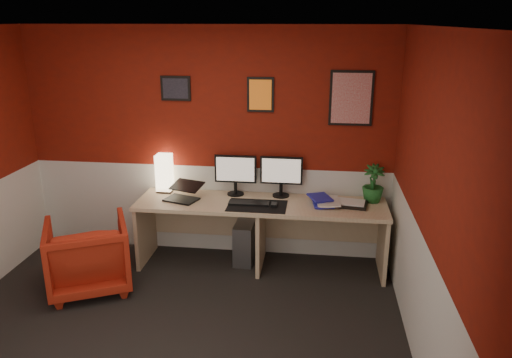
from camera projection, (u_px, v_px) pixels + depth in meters
name	position (u px, v px, depth m)	size (l,w,h in m)	color
ground	(166.00, 340.00, 4.14)	(4.00, 3.50, 0.01)	black
ceiling	(146.00, 26.00, 3.37)	(4.00, 3.50, 0.01)	white
wall_back	(208.00, 144.00, 5.41)	(4.00, 0.01, 2.50)	maroon
wall_front	(27.00, 341.00, 2.10)	(4.00, 0.01, 2.50)	maroon
wall_right	(431.00, 211.00, 3.51)	(0.01, 3.50, 2.50)	maroon
wainscot_back	(210.00, 209.00, 5.63)	(4.00, 0.01, 1.00)	silver
wainscot_right	(419.00, 304.00, 3.75)	(0.01, 3.50, 1.00)	silver
desk	(261.00, 235.00, 5.28)	(2.60, 0.65, 0.73)	tan
shoji_lamp	(164.00, 174.00, 5.44)	(0.16, 0.16, 0.40)	#FFE5B2
laptop	(181.00, 190.00, 5.20)	(0.33, 0.23, 0.22)	black
monitor_left	(235.00, 169.00, 5.32)	(0.45, 0.06, 0.58)	black
monitor_right	(281.00, 170.00, 5.27)	(0.45, 0.06, 0.58)	black
desk_mat	(257.00, 206.00, 5.07)	(0.60, 0.38, 0.01)	black
keyboard	(249.00, 203.00, 5.12)	(0.42, 0.14, 0.02)	black
mouse	(274.00, 205.00, 5.04)	(0.06, 0.10, 0.03)	black
book_bottom	(313.00, 204.00, 5.10)	(0.21, 0.28, 0.03)	#23229E
book_middle	(317.00, 201.00, 5.09)	(0.23, 0.32, 0.02)	silver
book_top	(311.00, 199.00, 5.10)	(0.20, 0.27, 0.03)	#23229E
zen_tray	(350.00, 204.00, 5.09)	(0.35, 0.25, 0.03)	black
potted_plant	(373.00, 184.00, 5.13)	(0.22, 0.22, 0.39)	#19591E
pc_tower	(245.00, 241.00, 5.46)	(0.20, 0.45, 0.45)	#99999E
armchair	(88.00, 255.00, 4.85)	(0.75, 0.77, 0.70)	#A92715
art_left	(176.00, 88.00, 5.25)	(0.32, 0.02, 0.26)	black
art_center	(260.00, 95.00, 5.16)	(0.28, 0.02, 0.36)	orange
art_right	(351.00, 98.00, 5.05)	(0.44, 0.02, 0.56)	red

